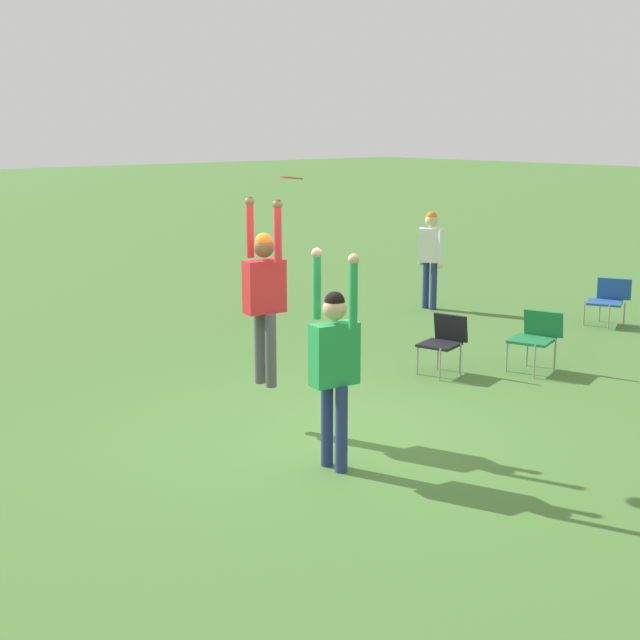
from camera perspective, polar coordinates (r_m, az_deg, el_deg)
ground_plane at (r=9.65m, az=0.31°, el=-7.36°), size 120.00×120.00×0.00m
person_jumping at (r=9.51m, az=-3.57°, el=2.04°), size 0.59×0.46×2.03m
person_defending at (r=8.40m, az=0.93°, el=-2.29°), size 0.61×0.49×2.13m
frisbee at (r=9.00m, az=-1.86°, el=9.08°), size 0.24×0.24×0.04m
camping_chair_0 at (r=11.94m, az=7.94°, el=-1.19°), size 0.58×0.62×0.80m
camping_chair_1 at (r=15.50m, az=17.98°, el=1.36°), size 0.73×0.78×0.77m
camping_chair_4 at (r=12.31m, az=13.66°, el=-0.93°), size 0.67×0.71×0.81m
person_spectator_near at (r=16.07m, az=7.10°, el=4.45°), size 0.57×0.39×1.76m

